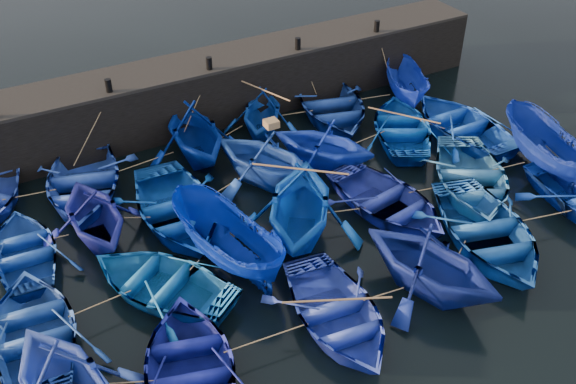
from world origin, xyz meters
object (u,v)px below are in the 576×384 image
boat_8 (176,209)px  boat_20 (64,383)px  boat_13 (35,330)px  wooden_crate (271,124)px

boat_8 → boat_20: 7.62m
boat_13 → wooden_crate: bearing=-152.0°
boat_8 → boat_13: size_ratio=1.12×
boat_20 → wooden_crate: wooden_crate is taller
wooden_crate → boat_20: bearing=-144.0°
boat_8 → wooden_crate: size_ratio=11.79×
boat_8 → boat_20: bearing=-126.6°
boat_20 → boat_13: bearing=83.8°
boat_8 → wooden_crate: (3.94, 0.65, 1.84)m
boat_8 → wooden_crate: bearing=13.1°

